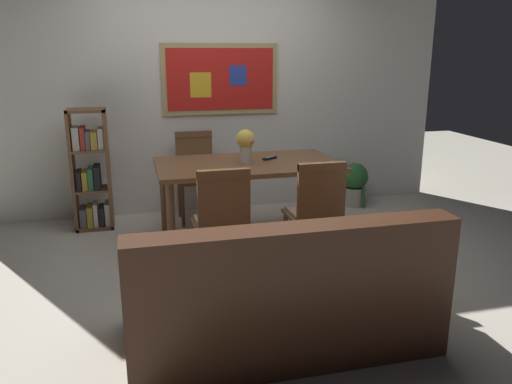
{
  "coord_description": "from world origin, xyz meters",
  "views": [
    {
      "loc": [
        -0.86,
        -3.84,
        1.72
      ],
      "look_at": [
        0.07,
        -0.12,
        0.65
      ],
      "focal_mm": 35.77,
      "sensor_mm": 36.0,
      "label": 1
    }
  ],
  "objects_px": {
    "dining_chair_near_right": "(316,207)",
    "bookshelf": "(91,174)",
    "dining_chair_near_left": "(222,216)",
    "tv_remote": "(270,158)",
    "flower_vase": "(246,143)",
    "potted_ivy": "(354,183)",
    "dining_table": "(247,172)",
    "dining_chair_far_left": "(196,169)",
    "leather_couch": "(281,297)"
  },
  "relations": [
    {
      "from": "dining_table",
      "to": "flower_vase",
      "type": "xyz_separation_m",
      "value": [
        -0.01,
        -0.01,
        0.27
      ]
    },
    {
      "from": "dining_table",
      "to": "leather_couch",
      "type": "distance_m",
      "value": 1.78
    },
    {
      "from": "dining_chair_near_right",
      "to": "bookshelf",
      "type": "xyz_separation_m",
      "value": [
        -1.77,
        1.51,
        0.01
      ]
    },
    {
      "from": "dining_table",
      "to": "dining_chair_far_left",
      "type": "xyz_separation_m",
      "value": [
        -0.37,
        0.78,
        -0.12
      ]
    },
    {
      "from": "bookshelf",
      "to": "dining_chair_far_left",
      "type": "bearing_deg",
      "value": 2.46
    },
    {
      "from": "dining_chair_near_left",
      "to": "potted_ivy",
      "type": "xyz_separation_m",
      "value": [
        1.82,
        1.62,
        -0.28
      ]
    },
    {
      "from": "tv_remote",
      "to": "dining_chair_far_left",
      "type": "bearing_deg",
      "value": 130.96
    },
    {
      "from": "dining_chair_near_left",
      "to": "potted_ivy",
      "type": "bearing_deg",
      "value": 41.74
    },
    {
      "from": "dining_chair_far_left",
      "to": "bookshelf",
      "type": "relative_size",
      "value": 0.77
    },
    {
      "from": "leather_couch",
      "to": "flower_vase",
      "type": "bearing_deg",
      "value": 83.78
    },
    {
      "from": "dining_chair_far_left",
      "to": "dining_chair_near_right",
      "type": "relative_size",
      "value": 1.0
    },
    {
      "from": "dining_chair_near_left",
      "to": "bookshelf",
      "type": "xyz_separation_m",
      "value": [
        -1.02,
        1.55,
        0.01
      ]
    },
    {
      "from": "leather_couch",
      "to": "bookshelf",
      "type": "xyz_separation_m",
      "value": [
        -1.2,
        2.47,
        0.24
      ]
    },
    {
      "from": "dining_chair_near_right",
      "to": "bookshelf",
      "type": "relative_size",
      "value": 0.77
    },
    {
      "from": "bookshelf",
      "to": "flower_vase",
      "type": "height_order",
      "value": "bookshelf"
    },
    {
      "from": "tv_remote",
      "to": "dining_table",
      "type": "bearing_deg",
      "value": -159.39
    },
    {
      "from": "tv_remote",
      "to": "dining_chair_near_right",
      "type": "bearing_deg",
      "value": -80.77
    },
    {
      "from": "dining_chair_near_right",
      "to": "potted_ivy",
      "type": "relative_size",
      "value": 1.86
    },
    {
      "from": "dining_chair_near_left",
      "to": "bookshelf",
      "type": "relative_size",
      "value": 0.77
    },
    {
      "from": "dining_chair_near_right",
      "to": "dining_chair_near_left",
      "type": "distance_m",
      "value": 0.76
    },
    {
      "from": "dining_chair_near_left",
      "to": "leather_couch",
      "type": "bearing_deg",
      "value": -78.9
    },
    {
      "from": "leather_couch",
      "to": "tv_remote",
      "type": "xyz_separation_m",
      "value": [
        0.44,
        1.83,
        0.45
      ]
    },
    {
      "from": "dining_chair_near_right",
      "to": "potted_ivy",
      "type": "distance_m",
      "value": 1.93
    },
    {
      "from": "flower_vase",
      "to": "tv_remote",
      "type": "xyz_separation_m",
      "value": [
        0.25,
        0.1,
        -0.17
      ]
    },
    {
      "from": "potted_ivy",
      "to": "tv_remote",
      "type": "distance_m",
      "value": 1.49
    },
    {
      "from": "dining_chair_near_right",
      "to": "tv_remote",
      "type": "xyz_separation_m",
      "value": [
        -0.14,
        0.86,
        0.22
      ]
    },
    {
      "from": "dining_chair_far_left",
      "to": "potted_ivy",
      "type": "xyz_separation_m",
      "value": [
        1.8,
        0.03,
        -0.28
      ]
    },
    {
      "from": "dining_chair_far_left",
      "to": "bookshelf",
      "type": "bearing_deg",
      "value": -177.54
    },
    {
      "from": "dining_chair_far_left",
      "to": "flower_vase",
      "type": "relative_size",
      "value": 3.04
    },
    {
      "from": "leather_couch",
      "to": "dining_table",
      "type": "bearing_deg",
      "value": 83.33
    },
    {
      "from": "dining_chair_near_right",
      "to": "leather_couch",
      "type": "bearing_deg",
      "value": -120.86
    },
    {
      "from": "dining_chair_near_left",
      "to": "tv_remote",
      "type": "bearing_deg",
      "value": 55.58
    },
    {
      "from": "dining_chair_near_left",
      "to": "flower_vase",
      "type": "height_order",
      "value": "flower_vase"
    },
    {
      "from": "dining_chair_near_right",
      "to": "bookshelf",
      "type": "bearing_deg",
      "value": 139.59
    },
    {
      "from": "bookshelf",
      "to": "tv_remote",
      "type": "distance_m",
      "value": 1.77
    },
    {
      "from": "dining_chair_near_right",
      "to": "dining_chair_far_left",
      "type": "bearing_deg",
      "value": 115.52
    },
    {
      "from": "dining_chair_near_left",
      "to": "flower_vase",
      "type": "distance_m",
      "value": 0.97
    },
    {
      "from": "bookshelf",
      "to": "potted_ivy",
      "type": "xyz_separation_m",
      "value": [
        2.84,
        0.07,
        -0.29
      ]
    },
    {
      "from": "flower_vase",
      "to": "potted_ivy",
      "type": "bearing_deg",
      "value": 29.5
    },
    {
      "from": "dining_chair_near_right",
      "to": "dining_chair_near_left",
      "type": "bearing_deg",
      "value": -176.9
    },
    {
      "from": "dining_table",
      "to": "tv_remote",
      "type": "distance_m",
      "value": 0.27
    },
    {
      "from": "dining_chair_near_right",
      "to": "flower_vase",
      "type": "bearing_deg",
      "value": 116.99
    },
    {
      "from": "dining_table",
      "to": "bookshelf",
      "type": "distance_m",
      "value": 1.59
    },
    {
      "from": "leather_couch",
      "to": "bookshelf",
      "type": "height_order",
      "value": "bookshelf"
    },
    {
      "from": "flower_vase",
      "to": "tv_remote",
      "type": "distance_m",
      "value": 0.32
    },
    {
      "from": "dining_chair_far_left",
      "to": "flower_vase",
      "type": "xyz_separation_m",
      "value": [
        0.35,
        -0.79,
        0.39
      ]
    },
    {
      "from": "dining_chair_near_right",
      "to": "leather_couch",
      "type": "distance_m",
      "value": 1.15
    },
    {
      "from": "dining_table",
      "to": "potted_ivy",
      "type": "height_order",
      "value": "dining_table"
    },
    {
      "from": "leather_couch",
      "to": "bookshelf",
      "type": "distance_m",
      "value": 2.76
    },
    {
      "from": "dining_chair_far_left",
      "to": "potted_ivy",
      "type": "height_order",
      "value": "dining_chair_far_left"
    }
  ]
}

